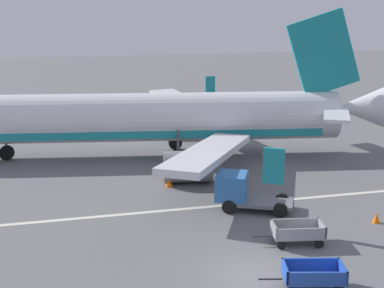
{
  "coord_description": "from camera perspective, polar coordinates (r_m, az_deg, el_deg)",
  "views": [
    {
      "loc": [
        -8.06,
        -20.95,
        11.51
      ],
      "look_at": [
        0.46,
        12.77,
        2.8
      ],
      "focal_mm": 52.06,
      "sensor_mm": 36.0,
      "label": 1
    }
  ],
  "objects": [
    {
      "name": "ground_plane",
      "position": [
        25.23,
        6.26,
        -13.18
      ],
      "size": [
        220.0,
        220.0,
        0.0
      ],
      "primitive_type": "plane",
      "color": "slate"
    },
    {
      "name": "baggage_cart_second_in_row",
      "position": [
        24.26,
        12.32,
        -13.01
      ],
      "size": [
        3.62,
        1.94,
        1.07
      ],
      "color": "#234CB2",
      "rests_on": "ground"
    },
    {
      "name": "traffic_cone_by_carts",
      "position": [
        36.32,
        -2.38,
        -3.87
      ],
      "size": [
        0.51,
        0.51,
        0.67
      ],
      "primitive_type": "cone",
      "color": "orange",
      "rests_on": "ground"
    },
    {
      "name": "baggage_cart_third_in_row",
      "position": [
        28.3,
        10.76,
        -8.88
      ],
      "size": [
        3.62,
        1.81,
        1.07
      ],
      "color": "gray",
      "rests_on": "ground"
    },
    {
      "name": "airplane",
      "position": [
        42.85,
        -3.57,
        2.65
      ],
      "size": [
        37.57,
        30.31,
        11.34
      ],
      "color": "silver",
      "rests_on": "ground"
    },
    {
      "name": "apron_stripe",
      "position": [
        32.74,
        1.0,
        -6.51
      ],
      "size": [
        120.0,
        0.36,
        0.01
      ],
      "primitive_type": "cube",
      "color": "silver",
      "rests_on": "ground"
    },
    {
      "name": "service_truck_beside_carts",
      "position": [
        32.32,
        4.92,
        -4.79
      ],
      "size": [
        4.77,
        3.6,
        2.1
      ],
      "color": "slate",
      "rests_on": "ground"
    },
    {
      "name": "traffic_cone_near_plane",
      "position": [
        32.07,
        18.36,
        -7.18
      ],
      "size": [
        0.43,
        0.43,
        0.57
      ],
      "primitive_type": "cone",
      "color": "orange",
      "rests_on": "ground"
    }
  ]
}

